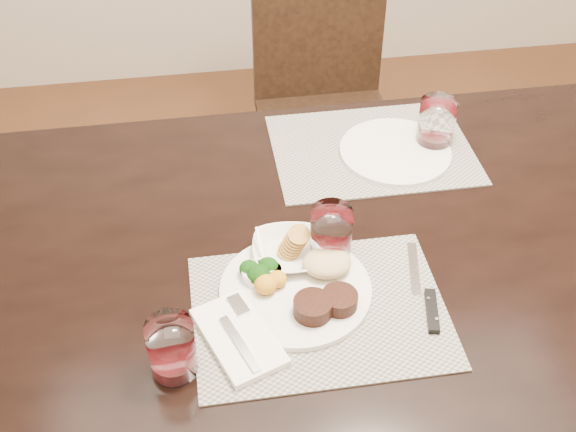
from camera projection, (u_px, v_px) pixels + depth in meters
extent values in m
cube|color=black|center=(412.00, 244.00, 1.49)|extent=(2.00, 1.00, 0.05)
cube|color=black|center=(22.00, 274.00, 1.94)|extent=(0.08, 0.08, 0.70)
cube|color=black|center=(327.00, 128.00, 2.31)|extent=(0.42, 0.42, 0.04)
cube|color=black|center=(280.00, 223.00, 2.31)|extent=(0.04, 0.04, 0.41)
cube|color=black|center=(390.00, 212.00, 2.35)|extent=(0.04, 0.04, 0.41)
cube|color=black|center=(266.00, 156.00, 2.57)|extent=(0.04, 0.04, 0.41)
cube|color=black|center=(364.00, 147.00, 2.61)|extent=(0.04, 0.04, 0.41)
cube|color=black|center=(318.00, 31.00, 2.29)|extent=(0.42, 0.04, 0.45)
cube|color=gray|center=(319.00, 311.00, 1.31)|extent=(0.46, 0.34, 0.00)
cube|color=gray|center=(372.00, 149.00, 1.68)|extent=(0.46, 0.34, 0.00)
cylinder|color=white|center=(296.00, 289.00, 1.34)|extent=(0.28, 0.28, 0.01)
cylinder|color=black|center=(313.00, 307.00, 1.28)|extent=(0.07, 0.07, 0.03)
cylinder|color=black|center=(339.00, 300.00, 1.30)|extent=(0.07, 0.07, 0.03)
ellipsoid|color=tan|center=(327.00, 263.00, 1.36)|extent=(0.09, 0.08, 0.04)
ellipsoid|color=#13410C|center=(258.00, 275.00, 1.34)|extent=(0.04, 0.04, 0.04)
ellipsoid|color=orange|center=(266.00, 284.00, 1.32)|extent=(0.04, 0.04, 0.03)
cube|color=white|center=(239.00, 337.00, 1.26)|extent=(0.16, 0.21, 0.01)
cube|color=silver|center=(240.00, 343.00, 1.24)|extent=(0.06, 0.13, 0.01)
cube|color=silver|center=(238.00, 305.00, 1.30)|extent=(0.04, 0.06, 0.00)
cube|color=silver|center=(414.00, 268.00, 1.39)|extent=(0.05, 0.14, 0.00)
cube|color=black|center=(432.00, 311.00, 1.30)|extent=(0.04, 0.10, 0.01)
imported|color=white|center=(289.00, 252.00, 1.40)|extent=(0.16, 0.16, 0.04)
cylinder|color=gold|center=(289.00, 243.00, 1.39)|extent=(0.04, 0.05, 0.04)
cylinder|color=white|center=(264.00, 275.00, 1.36)|extent=(0.08, 0.08, 0.03)
cylinder|color=black|center=(264.00, 271.00, 1.35)|extent=(0.07, 0.07, 0.01)
cube|color=silver|center=(260.00, 243.00, 1.38)|extent=(0.01, 0.06, 0.04)
cylinder|color=white|center=(331.00, 233.00, 1.38)|extent=(0.08, 0.08, 0.11)
cylinder|color=#330408|center=(330.00, 249.00, 1.41)|extent=(0.07, 0.07, 0.03)
cylinder|color=white|center=(395.00, 151.00, 1.67)|extent=(0.26, 0.26, 0.01)
cylinder|color=white|center=(436.00, 123.00, 1.66)|extent=(0.08, 0.08, 0.12)
cylinder|color=#330408|center=(434.00, 139.00, 1.69)|extent=(0.07, 0.07, 0.03)
cylinder|color=white|center=(172.00, 348.00, 1.19)|extent=(0.08, 0.08, 0.11)
cylinder|color=#330408|center=(174.00, 363.00, 1.21)|extent=(0.07, 0.07, 0.03)
cylinder|color=white|center=(325.00, 256.00, 1.41)|extent=(0.05, 0.05, 0.02)
cylinder|color=white|center=(325.00, 258.00, 1.41)|extent=(0.04, 0.04, 0.01)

